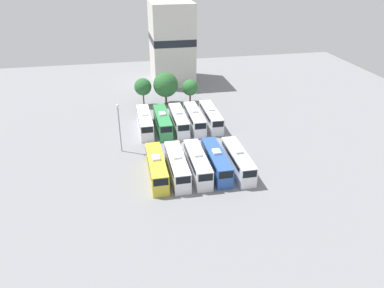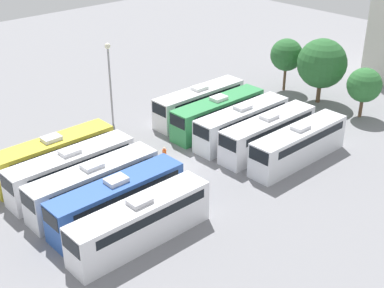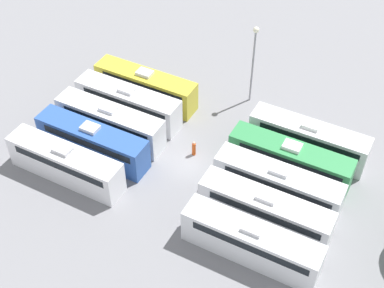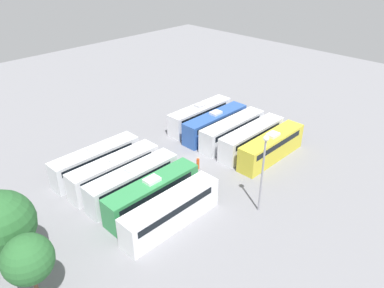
{
  "view_description": "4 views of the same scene",
  "coord_description": "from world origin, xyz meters",
  "px_view_note": "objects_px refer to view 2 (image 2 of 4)",
  "views": [
    {
      "loc": [
        -10.87,
        -58.25,
        31.29
      ],
      "look_at": [
        0.62,
        -1.6,
        1.55
      ],
      "focal_mm": 35.0,
      "sensor_mm": 36.0,
      "label": 1
    },
    {
      "loc": [
        32.0,
        -27.41,
        23.68
      ],
      "look_at": [
        1.84,
        0.23,
        2.97
      ],
      "focal_mm": 50.0,
      "sensor_mm": 36.0,
      "label": 2
    },
    {
      "loc": [
        30.69,
        16.56,
        35.87
      ],
      "look_at": [
        -0.26,
        0.13,
        2.45
      ],
      "focal_mm": 50.0,
      "sensor_mm": 36.0,
      "label": 3
    },
    {
      "loc": [
        -28.22,
        28.19,
        25.15
      ],
      "look_at": [
        0.81,
        -1.41,
        2.16
      ],
      "focal_mm": 35.0,
      "sensor_mm": 36.0,
      "label": 4
    }
  ],
  "objects_px": {
    "bus_4": "(141,221)",
    "tree_1": "(322,64)",
    "bus_7": "(242,122)",
    "bus_5": "(200,102)",
    "worker_person": "(164,156)",
    "bus_0": "(54,155)",
    "bus_9": "(299,144)",
    "bus_2": "(94,184)",
    "tree_0": "(286,55)",
    "bus_1": "(72,169)",
    "bus_8": "(268,132)",
    "light_pole": "(109,72)",
    "tree_2": "(364,85)",
    "bus_3": "(118,199)",
    "bus_6": "(219,113)"
  },
  "relations": [
    {
      "from": "bus_4",
      "to": "tree_1",
      "type": "relative_size",
      "value": 1.5
    },
    {
      "from": "bus_7",
      "to": "bus_5",
      "type": "bearing_deg",
      "value": 175.93
    },
    {
      "from": "bus_7",
      "to": "worker_person",
      "type": "bearing_deg",
      "value": -98.77
    },
    {
      "from": "bus_7",
      "to": "bus_0",
      "type": "bearing_deg",
      "value": -110.41
    },
    {
      "from": "bus_9",
      "to": "tree_1",
      "type": "xyz_separation_m",
      "value": [
        -7.26,
        13.28,
        2.85
      ]
    },
    {
      "from": "bus_2",
      "to": "bus_5",
      "type": "xyz_separation_m",
      "value": [
        -6.69,
        17.74,
        0.0
      ]
    },
    {
      "from": "worker_person",
      "to": "tree_0",
      "type": "bearing_deg",
      "value": 100.9
    },
    {
      "from": "bus_1",
      "to": "bus_8",
      "type": "relative_size",
      "value": 1.0
    },
    {
      "from": "bus_2",
      "to": "bus_9",
      "type": "height_order",
      "value": "same"
    },
    {
      "from": "bus_2",
      "to": "light_pole",
      "type": "bearing_deg",
      "value": 139.76
    },
    {
      "from": "bus_7",
      "to": "tree_2",
      "type": "xyz_separation_m",
      "value": [
        4.98,
        13.56,
        1.85
      ]
    },
    {
      "from": "bus_0",
      "to": "worker_person",
      "type": "relative_size",
      "value": 6.86
    },
    {
      "from": "tree_2",
      "to": "bus_8",
      "type": "bearing_deg",
      "value": -97.51
    },
    {
      "from": "bus_4",
      "to": "tree_0",
      "type": "distance_m",
      "value": 33.85
    },
    {
      "from": "bus_1",
      "to": "light_pole",
      "type": "distance_m",
      "value": 13.46
    },
    {
      "from": "bus_1",
      "to": "bus_9",
      "type": "bearing_deg",
      "value": 60.91
    },
    {
      "from": "bus_1",
      "to": "worker_person",
      "type": "xyz_separation_m",
      "value": [
        1.85,
        8.42,
        -1.05
      ]
    },
    {
      "from": "bus_2",
      "to": "bus_1",
      "type": "bearing_deg",
      "value": -179.28
    },
    {
      "from": "tree_2",
      "to": "bus_1",
      "type": "bearing_deg",
      "value": -104.88
    },
    {
      "from": "bus_4",
      "to": "worker_person",
      "type": "relative_size",
      "value": 6.86
    },
    {
      "from": "bus_3",
      "to": "tree_0",
      "type": "distance_m",
      "value": 32.31
    },
    {
      "from": "bus_9",
      "to": "light_pole",
      "type": "bearing_deg",
      "value": -156.42
    },
    {
      "from": "bus_7",
      "to": "bus_8",
      "type": "relative_size",
      "value": 1.0
    },
    {
      "from": "bus_5",
      "to": "bus_3",
      "type": "bearing_deg",
      "value": -61.04
    },
    {
      "from": "bus_1",
      "to": "light_pole",
      "type": "relative_size",
      "value": 1.26
    },
    {
      "from": "worker_person",
      "to": "tree_1",
      "type": "relative_size",
      "value": 0.22
    },
    {
      "from": "bus_0",
      "to": "bus_5",
      "type": "bearing_deg",
      "value": 90.8
    },
    {
      "from": "bus_7",
      "to": "bus_8",
      "type": "bearing_deg",
      "value": 2.68
    },
    {
      "from": "bus_6",
      "to": "tree_1",
      "type": "distance_m",
      "value": 14.29
    },
    {
      "from": "bus_4",
      "to": "bus_7",
      "type": "bearing_deg",
      "value": 110.4
    },
    {
      "from": "bus_6",
      "to": "bus_7",
      "type": "height_order",
      "value": "same"
    },
    {
      "from": "bus_8",
      "to": "worker_person",
      "type": "xyz_separation_m",
      "value": [
        -4.58,
        -9.03,
        -1.05
      ]
    },
    {
      "from": "bus_5",
      "to": "tree_0",
      "type": "xyz_separation_m",
      "value": [
        0.91,
        13.33,
        2.65
      ]
    },
    {
      "from": "bus_5",
      "to": "bus_8",
      "type": "bearing_deg",
      "value": -1.88
    },
    {
      "from": "bus_2",
      "to": "bus_4",
      "type": "height_order",
      "value": "same"
    },
    {
      "from": "bus_1",
      "to": "bus_2",
      "type": "bearing_deg",
      "value": 0.72
    },
    {
      "from": "bus_7",
      "to": "bus_6",
      "type": "bearing_deg",
      "value": -178.62
    },
    {
      "from": "bus_5",
      "to": "bus_6",
      "type": "bearing_deg",
      "value": -9.13
    },
    {
      "from": "light_pole",
      "to": "tree_1",
      "type": "xyz_separation_m",
      "value": [
        10.86,
        21.19,
        -1.24
      ]
    },
    {
      "from": "bus_1",
      "to": "bus_6",
      "type": "bearing_deg",
      "value": 90.01
    },
    {
      "from": "bus_4",
      "to": "tree_2",
      "type": "distance_m",
      "value": 31.28
    },
    {
      "from": "bus_0",
      "to": "bus_2",
      "type": "height_order",
      "value": "same"
    },
    {
      "from": "bus_6",
      "to": "bus_9",
      "type": "xyz_separation_m",
      "value": [
        9.85,
        0.48,
        0.0
      ]
    },
    {
      "from": "bus_1",
      "to": "light_pole",
      "type": "xyz_separation_m",
      "value": [
        -8.27,
        9.8,
        4.09
      ]
    },
    {
      "from": "bus_4",
      "to": "bus_5",
      "type": "height_order",
      "value": "same"
    },
    {
      "from": "bus_5",
      "to": "worker_person",
      "type": "xyz_separation_m",
      "value": [
        5.28,
        -9.36,
        -1.05
      ]
    },
    {
      "from": "tree_1",
      "to": "tree_2",
      "type": "xyz_separation_m",
      "value": [
        5.61,
        -0.12,
        -1.0
      ]
    },
    {
      "from": "bus_5",
      "to": "bus_0",
      "type": "bearing_deg",
      "value": -89.2
    },
    {
      "from": "bus_0",
      "to": "worker_person",
      "type": "height_order",
      "value": "bus_0"
    },
    {
      "from": "bus_7",
      "to": "tree_0",
      "type": "bearing_deg",
      "value": 112.58
    }
  ]
}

